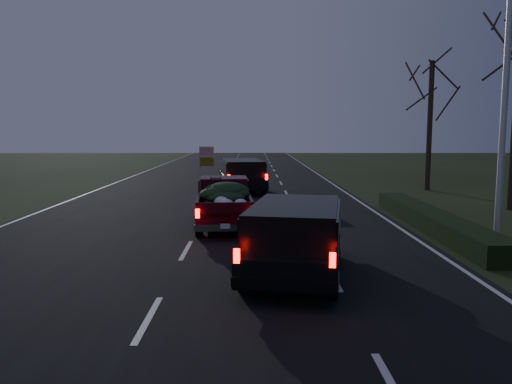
# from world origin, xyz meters

# --- Properties ---
(ground) EXTENTS (120.00, 120.00, 0.00)m
(ground) POSITION_xyz_m (0.00, 0.00, 0.00)
(ground) COLOR black
(ground) RESTS_ON ground
(road_asphalt) EXTENTS (14.00, 120.00, 0.02)m
(road_asphalt) POSITION_xyz_m (0.00, 0.00, 0.01)
(road_asphalt) COLOR black
(road_asphalt) RESTS_ON ground
(hedge_row) EXTENTS (1.00, 10.00, 0.60)m
(hedge_row) POSITION_xyz_m (7.80, 3.00, 0.30)
(hedge_row) COLOR black
(hedge_row) RESTS_ON ground
(light_pole) EXTENTS (0.50, 0.90, 9.16)m
(light_pole) POSITION_xyz_m (9.50, 2.00, 5.48)
(light_pole) COLOR silver
(light_pole) RESTS_ON ground
(bare_tree_far) EXTENTS (3.60, 3.60, 7.00)m
(bare_tree_far) POSITION_xyz_m (11.50, 14.00, 5.23)
(bare_tree_far) COLOR black
(bare_tree_far) RESTS_ON ground
(pickup_truck) EXTENTS (2.09, 4.76, 2.44)m
(pickup_truck) POSITION_xyz_m (0.84, 3.59, 0.91)
(pickup_truck) COLOR #38070F
(pickup_truck) RESTS_ON ground
(lead_suv) EXTENTS (2.70, 5.13, 1.41)m
(lead_suv) POSITION_xyz_m (1.28, 12.98, 1.06)
(lead_suv) COLOR black
(lead_suv) RESTS_ON ground
(rear_suv) EXTENTS (2.76, 4.94, 1.34)m
(rear_suv) POSITION_xyz_m (2.78, -2.37, 1.01)
(rear_suv) COLOR black
(rear_suv) RESTS_ON ground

